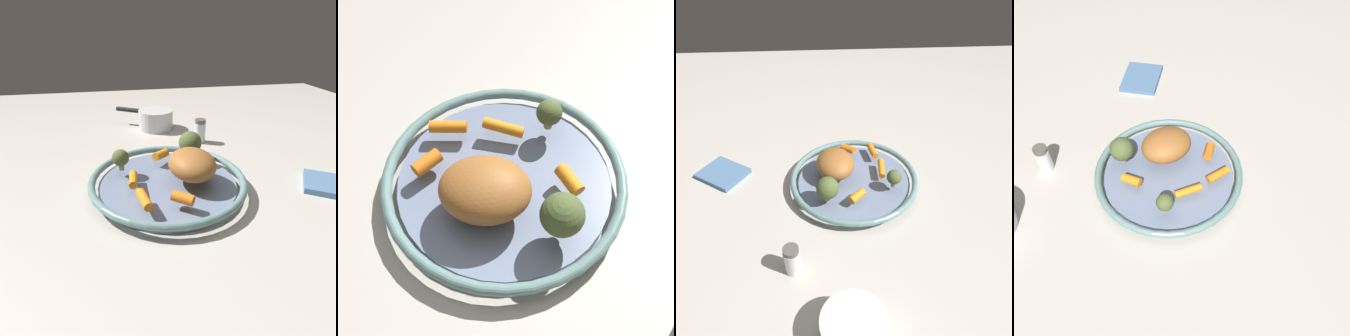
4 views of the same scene
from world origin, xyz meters
The scene contains 9 objects.
ground_plane centered at (0.00, 0.00, 0.00)m, with size 2.16×2.16×0.00m, color #B7B2A8.
serving_bowl centered at (0.00, 0.00, 0.02)m, with size 0.35×0.35×0.04m.
roast_chicken_piece centered at (-0.05, 0.02, 0.07)m, with size 0.12×0.10×0.06m, color #9D5F2B.
baby_carrot_near_rim centered at (0.08, 0.02, 0.05)m, with size 0.02×0.02×0.06m, color orange.
baby_carrot_center centered at (-0.01, 0.11, 0.05)m, with size 0.02×0.02×0.04m, color orange.
baby_carrot_right centered at (0.00, -0.09, 0.05)m, with size 0.02×0.02×0.04m, color orange.
baby_carrot_back centered at (0.06, 0.10, 0.05)m, with size 0.02×0.02×0.06m, color orange.
broccoli_floret_small centered at (0.10, -0.05, 0.07)m, with size 0.04×0.04×0.05m.
broccoli_floret_mid centered at (-0.07, -0.09, 0.07)m, with size 0.06×0.06×0.07m.
Camera 2 is at (-0.37, -0.07, 0.57)m, focal length 49.02 mm.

